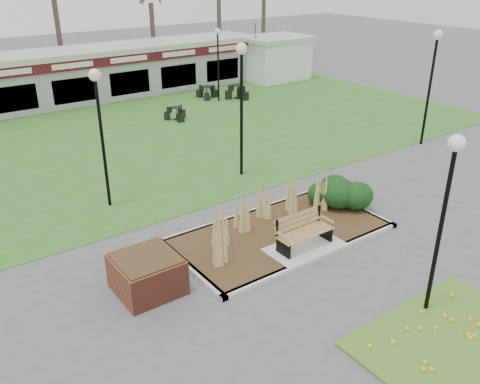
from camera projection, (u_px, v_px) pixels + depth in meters
ground at (308, 252)px, 14.14m from camera, size 100.00×100.00×0.00m
lawn at (127, 139)px, 22.99m from camera, size 34.00×16.00×0.02m
flower_bed at (456, 342)px, 10.72m from camera, size 4.20×3.00×0.16m
planting_bed at (309, 211)px, 15.66m from camera, size 6.75×3.40×1.27m
park_bench at (303, 230)px, 14.08m from camera, size 1.70×0.66×0.93m
brick_planter at (147, 274)px, 12.35m from camera, size 1.50×1.50×0.95m
food_pavilion at (65, 77)px, 28.26m from camera, size 24.60×3.40×2.90m
service_hut at (275, 58)px, 33.98m from camera, size 4.40×3.40×2.83m
lamp_post_near_left at (448, 188)px, 10.50m from camera, size 0.36×0.36×4.29m
lamp_post_near_right at (434, 63)px, 20.97m from camera, size 0.40×0.40×4.86m
lamp_post_mid_left at (99, 109)px, 15.48m from camera, size 0.37×0.37×4.50m
lamp_post_mid_right at (242, 81)px, 17.79m from camera, size 0.40×0.40×4.86m
lamp_post_far_right at (218, 49)px, 28.02m from camera, size 0.33×0.33×4.03m
bistro_set_b at (177, 115)px, 25.71m from camera, size 1.21×1.09×0.65m
bistro_set_c at (207, 94)px, 29.71m from camera, size 1.16×1.30×0.69m
bistro_set_d at (238, 94)px, 29.65m from camera, size 1.44×1.37×0.78m
patio_umbrella at (255, 56)px, 32.97m from camera, size 2.14×2.18×2.68m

